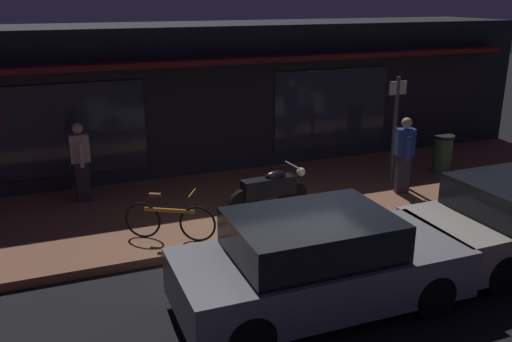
# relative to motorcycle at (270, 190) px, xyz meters

# --- Properties ---
(ground_plane) EXTENTS (60.00, 60.00, 0.00)m
(ground_plane) POSITION_rel_motorcycle_xyz_m (-0.22, -2.02, -0.65)
(ground_plane) COLOR black
(sidewalk_slab) EXTENTS (18.00, 4.00, 0.15)m
(sidewalk_slab) POSITION_rel_motorcycle_xyz_m (-0.22, 0.98, -0.57)
(sidewalk_slab) COLOR brown
(sidewalk_slab) RESTS_ON ground_plane
(storefront_building) EXTENTS (18.00, 3.30, 3.60)m
(storefront_building) POSITION_rel_motorcycle_xyz_m (-0.22, 4.36, 1.16)
(storefront_building) COLOR black
(storefront_building) RESTS_ON ground_plane
(motorcycle) EXTENTS (1.70, 0.55, 0.97)m
(motorcycle) POSITION_rel_motorcycle_xyz_m (0.00, 0.00, 0.00)
(motorcycle) COLOR black
(motorcycle) RESTS_ON sidewalk_slab
(bicycle_parked) EXTENTS (1.44, 0.89, 0.91)m
(bicycle_parked) POSITION_rel_motorcycle_xyz_m (-2.10, -0.42, -0.14)
(bicycle_parked) COLOR black
(bicycle_parked) RESTS_ON sidewalk_slab
(person_photographer) EXTENTS (0.38, 0.61, 1.67)m
(person_photographer) POSITION_rel_motorcycle_xyz_m (-3.33, 2.14, 0.38)
(person_photographer) COLOR #28232D
(person_photographer) RESTS_ON sidewalk_slab
(person_bystander) EXTENTS (0.43, 0.61, 1.67)m
(person_bystander) POSITION_rel_motorcycle_xyz_m (3.17, 0.09, 0.38)
(person_bystander) COLOR #28232D
(person_bystander) RESTS_ON sidewalk_slab
(sign_post) EXTENTS (0.44, 0.09, 2.40)m
(sign_post) POSITION_rel_motorcycle_xyz_m (3.49, 0.93, 0.86)
(sign_post) COLOR #47474C
(sign_post) RESTS_ON sidewalk_slab
(trash_bin) EXTENTS (0.48, 0.48, 0.93)m
(trash_bin) POSITION_rel_motorcycle_xyz_m (4.94, 0.92, -0.03)
(trash_bin) COLOR #2D4C33
(trash_bin) RESTS_ON sidewalk_slab
(parked_car_far) EXTENTS (4.12, 1.81, 1.42)m
(parked_car_far) POSITION_rel_motorcycle_xyz_m (-0.62, -3.14, 0.06)
(parked_car_far) COLOR black
(parked_car_far) RESTS_ON ground_plane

